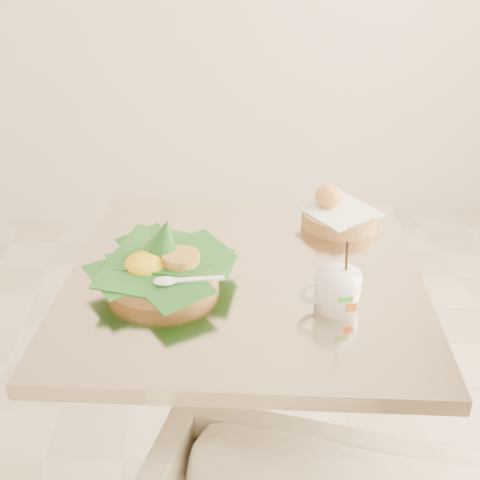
{
  "coord_description": "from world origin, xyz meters",
  "views": [
    {
      "loc": [
        0.03,
        -1.03,
        1.38
      ],
      "look_at": [
        0.1,
        0.01,
        0.82
      ],
      "focal_mm": 45.0,
      "sensor_mm": 36.0,
      "label": 1
    }
  ],
  "objects": [
    {
      "name": "bread_basket",
      "position": [
        0.34,
        0.2,
        0.78
      ],
      "size": [
        0.2,
        0.2,
        0.09
      ],
      "rotation": [
        0.0,
        0.0,
        -0.24
      ],
      "color": "#A37A46",
      "rests_on": "cafe_table"
    },
    {
      "name": "rice_basket",
      "position": [
        -0.06,
        -0.01,
        0.79
      ],
      "size": [
        0.27,
        0.27,
        0.14
      ],
      "rotation": [
        0.0,
        0.0,
        0.36
      ],
      "color": "#A37A46",
      "rests_on": "cafe_table"
    },
    {
      "name": "coffee_mug",
      "position": [
        0.26,
        -0.13,
        0.79
      ],
      "size": [
        0.11,
        0.08,
        0.14
      ],
      "rotation": [
        0.0,
        0.0,
        0.12
      ],
      "color": "white",
      "rests_on": "cafe_table"
    },
    {
      "name": "cafe_table",
      "position": [
        0.11,
        0.0,
        0.53
      ],
      "size": [
        0.78,
        0.78,
        0.75
      ],
      "rotation": [
        0.0,
        0.0,
        -0.12
      ],
      "color": "gray",
      "rests_on": "floor"
    }
  ]
}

